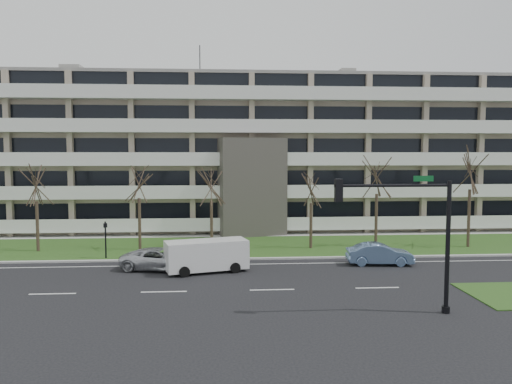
{
  "coord_description": "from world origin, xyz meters",
  "views": [
    {
      "loc": [
        -2.76,
        -27.25,
        7.65
      ],
      "look_at": [
        -0.23,
        10.0,
        4.71
      ],
      "focal_mm": 35.0,
      "sensor_mm": 36.0,
      "label": 1
    }
  ],
  "objects": [
    {
      "name": "tree_6",
      "position": [
        17.1,
        11.42,
        6.55
      ],
      "size": [
        4.21,
        4.21,
        8.42
      ],
      "color": "#382B21",
      "rests_on": "ground"
    },
    {
      "name": "tree_1",
      "position": [
        -17.03,
        11.97,
        5.45
      ],
      "size": [
        3.51,
        3.51,
        7.01
      ],
      "color": "#382B21",
      "rests_on": "ground"
    },
    {
      "name": "white_van",
      "position": [
        -3.73,
        4.59,
        1.21
      ],
      "size": [
        5.54,
        3.24,
        2.02
      ],
      "rotation": [
        0.0,
        0.0,
        0.27
      ],
      "color": "white",
      "rests_on": "ground"
    },
    {
      "name": "apartment_building",
      "position": [
        -0.01,
        25.32,
        7.61
      ],
      "size": [
        60.5,
        15.1,
        18.75
      ],
      "color": "tan",
      "rests_on": "ground"
    },
    {
      "name": "blue_sedan",
      "position": [
        7.97,
        5.8,
        0.74
      ],
      "size": [
        4.59,
        1.94,
        1.47
      ],
      "primitive_type": "imported",
      "rotation": [
        0.0,
        0.0,
        1.48
      ],
      "color": "#6C8DBB",
      "rests_on": "ground"
    },
    {
      "name": "lane_edge_line",
      "position": [
        0.0,
        6.5,
        0.01
      ],
      "size": [
        90.0,
        0.12,
        0.01
      ],
      "primitive_type": "cube",
      "color": "white",
      "rests_on": "ground"
    },
    {
      "name": "sidewalk",
      "position": [
        0.0,
        18.5,
        0.04
      ],
      "size": [
        90.0,
        2.0,
        0.08
      ],
      "primitive_type": "cube",
      "color": "#B2B2AD",
      "rests_on": "ground"
    },
    {
      "name": "tree_3",
      "position": [
        -3.63,
        12.39,
        5.3
      ],
      "size": [
        3.41,
        3.41,
        6.82
      ],
      "color": "#382B21",
      "rests_on": "ground"
    },
    {
      "name": "tree_2",
      "position": [
        -9.24,
        12.03,
        5.72
      ],
      "size": [
        3.68,
        3.68,
        7.36
      ],
      "color": "#382B21",
      "rests_on": "ground"
    },
    {
      "name": "ground",
      "position": [
        0.0,
        0.0,
        0.0
      ],
      "size": [
        160.0,
        160.0,
        0.0
      ],
      "primitive_type": "plane",
      "color": "black",
      "rests_on": "ground"
    },
    {
      "name": "traffic_signal",
      "position": [
        6.04,
        -4.58,
        4.26
      ],
      "size": [
        5.69,
        0.39,
        6.58
      ],
      "rotation": [
        0.0,
        0.0,
        0.01
      ],
      "color": "black",
      "rests_on": "ground"
    },
    {
      "name": "tree_4",
      "position": [
        4.29,
        11.79,
        5.06
      ],
      "size": [
        3.26,
        3.26,
        6.52
      ],
      "color": "#382B21",
      "rests_on": "ground"
    },
    {
      "name": "grass_verge",
      "position": [
        0.0,
        13.0,
        0.03
      ],
      "size": [
        90.0,
        10.0,
        0.06
      ],
      "primitive_type": "cube",
      "color": "#2A4C19",
      "rests_on": "ground"
    },
    {
      "name": "silver_pickup",
      "position": [
        -6.85,
        5.29,
        0.7
      ],
      "size": [
        5.45,
        3.38,
        1.41
      ],
      "primitive_type": "imported",
      "rotation": [
        0.0,
        0.0,
        1.35
      ],
      "color": "silver",
      "rests_on": "ground"
    },
    {
      "name": "pedestrian_signal",
      "position": [
        -11.17,
        8.92,
        1.73
      ],
      "size": [
        0.31,
        0.28,
        2.72
      ],
      "rotation": [
        0.0,
        0.0,
        0.35
      ],
      "color": "black",
      "rests_on": "ground"
    },
    {
      "name": "tree_5",
      "position": [
        9.72,
        12.19,
        6.01
      ],
      "size": [
        3.87,
        3.87,
        7.74
      ],
      "color": "#382B21",
      "rests_on": "ground"
    },
    {
      "name": "curb",
      "position": [
        0.0,
        8.0,
        0.06
      ],
      "size": [
        90.0,
        0.35,
        0.12
      ],
      "primitive_type": "cube",
      "color": "#B2B2AD",
      "rests_on": "ground"
    }
  ]
}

